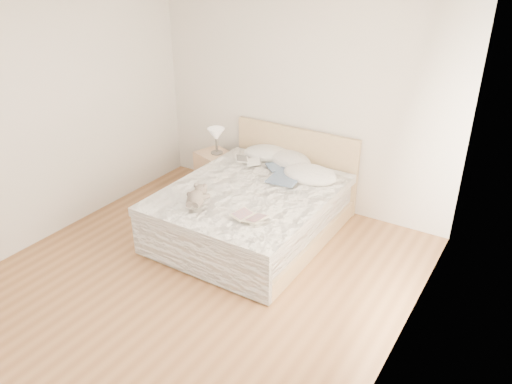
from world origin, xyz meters
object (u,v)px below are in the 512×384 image
Objects in this scene: childrens_book at (249,217)px; teddy_bear at (196,202)px; photo_book at (248,161)px; bed at (254,209)px; table_lamp at (216,136)px; nightstand at (215,172)px.

teddy_bear is (-0.62, -0.07, 0.02)m from childrens_book.
photo_book is 1.43m from childrens_book.
table_lamp is at bearing 146.50° from bed.
table_lamp is 0.99× the size of photo_book.
photo_book is at bearing 129.08° from bed.
nightstand is 1.69× the size of childrens_book.
photo_book is 1.27m from teddy_bear.
bed reaches higher than photo_book.
nightstand is at bearing 147.62° from bed.
nightstand is (-1.04, 0.66, -0.03)m from bed.
photo_book is 1.13× the size of teddy_bear.
table_lamp is at bearing 145.69° from childrens_book.
nightstand is 0.53m from table_lamp.
childrens_book is 0.63m from teddy_bear.
table_lamp is 1.59m from teddy_bear.
nightstand is at bearing 131.13° from photo_book.
photo_book is at bearing -12.10° from nightstand.
photo_book is 1.06× the size of childrens_book.
childrens_book is (0.36, -0.67, 0.32)m from bed.
photo_book reaches higher than childrens_book.
table_lamp is 1.92m from childrens_book.
teddy_bear is at bearing -60.77° from nightstand.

